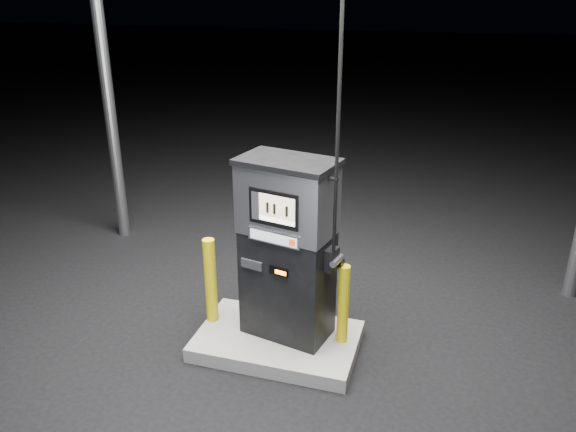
# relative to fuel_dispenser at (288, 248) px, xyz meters

# --- Properties ---
(ground) EXTENTS (80.00, 80.00, 0.00)m
(ground) POSITION_rel_fuel_dispenser_xyz_m (-0.08, -0.10, -1.08)
(ground) COLOR black
(ground) RESTS_ON ground
(pump_island) EXTENTS (1.60, 1.00, 0.15)m
(pump_island) POSITION_rel_fuel_dispenser_xyz_m (-0.08, -0.10, -1.01)
(pump_island) COLOR #5E5E5A
(pump_island) RESTS_ON ground
(fuel_dispenser) EXTENTS (1.05, 0.71, 3.77)m
(fuel_dispenser) POSITION_rel_fuel_dispenser_xyz_m (0.00, 0.00, 0.00)
(fuel_dispenser) COLOR black
(fuel_dispenser) RESTS_ON pump_island
(bollard_left) EXTENTS (0.14, 0.14, 0.92)m
(bollard_left) POSITION_rel_fuel_dispenser_xyz_m (-0.82, -0.01, -0.47)
(bollard_left) COLOR #C7B50B
(bollard_left) RESTS_ON pump_island
(bollard_right) EXTENTS (0.12, 0.12, 0.83)m
(bollard_right) POSITION_rel_fuel_dispenser_xyz_m (0.56, 0.00, -0.52)
(bollard_right) COLOR #C7B50B
(bollard_right) RESTS_ON pump_island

